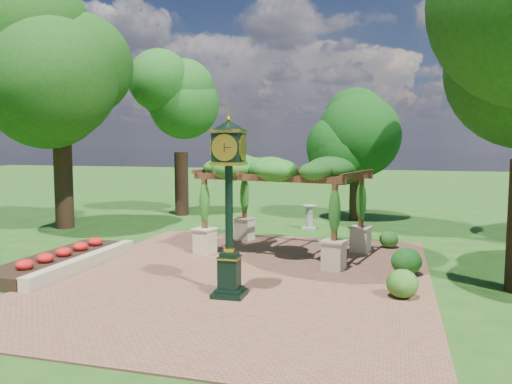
# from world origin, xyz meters

# --- Properties ---
(ground) EXTENTS (120.00, 120.00, 0.00)m
(ground) POSITION_xyz_m (0.00, 0.00, 0.00)
(ground) COLOR #1E4714
(ground) RESTS_ON ground
(brick_plaza) EXTENTS (10.00, 12.00, 0.04)m
(brick_plaza) POSITION_xyz_m (0.00, 1.00, 0.02)
(brick_plaza) COLOR brown
(brick_plaza) RESTS_ON ground
(border_wall) EXTENTS (0.35, 5.00, 0.40)m
(border_wall) POSITION_xyz_m (-4.60, 0.50, 0.20)
(border_wall) COLOR #C6B793
(border_wall) RESTS_ON ground
(flower_bed) EXTENTS (1.50, 5.00, 0.36)m
(flower_bed) POSITION_xyz_m (-5.50, 0.50, 0.18)
(flower_bed) COLOR red
(flower_bed) RESTS_ON ground
(pedestal_clock) EXTENTS (0.86, 0.86, 4.22)m
(pedestal_clock) POSITION_xyz_m (0.28, -0.86, 2.53)
(pedestal_clock) COLOR black
(pedestal_clock) RESTS_ON brick_plaza
(pergola) EXTENTS (5.72, 4.25, 3.24)m
(pergola) POSITION_xyz_m (0.49, 4.12, 2.67)
(pergola) COLOR beige
(pergola) RESTS_ON brick_plaza
(sundial) EXTENTS (0.61, 0.61, 1.04)m
(sundial) POSITION_xyz_m (0.53, 9.07, 0.46)
(sundial) COLOR gray
(sundial) RESTS_ON ground
(shrub_front) EXTENTS (0.75, 0.75, 0.67)m
(shrub_front) POSITION_xyz_m (4.23, 0.10, 0.38)
(shrub_front) COLOR #2D621C
(shrub_front) RESTS_ON brick_plaza
(shrub_mid) EXTENTS (1.05, 1.05, 0.75)m
(shrub_mid) POSITION_xyz_m (4.36, 2.28, 0.41)
(shrub_mid) COLOR #195317
(shrub_mid) RESTS_ON brick_plaza
(shrub_back) EXTENTS (0.86, 0.86, 0.58)m
(shrub_back) POSITION_xyz_m (3.86, 5.87, 0.33)
(shrub_back) COLOR #28611C
(shrub_back) RESTS_ON brick_plaza
(tree_west_near) EXTENTS (5.02, 5.02, 9.77)m
(tree_west_near) POSITION_xyz_m (-9.79, 6.63, 6.71)
(tree_west_near) COLOR #332114
(tree_west_near) RESTS_ON ground
(tree_west_far) EXTENTS (3.67, 3.67, 8.30)m
(tree_west_far) POSITION_xyz_m (-6.48, 11.58, 5.67)
(tree_west_far) COLOR black
(tree_west_far) RESTS_ON ground
(tree_north) EXTENTS (3.64, 3.64, 6.02)m
(tree_north) POSITION_xyz_m (2.21, 12.23, 4.13)
(tree_north) COLOR #322114
(tree_north) RESTS_ON ground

